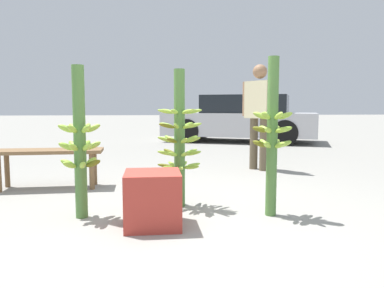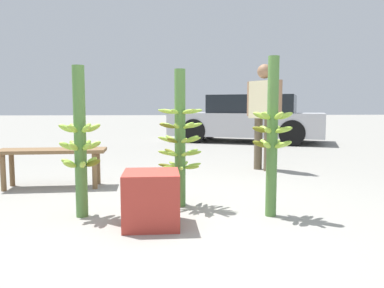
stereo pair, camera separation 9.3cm
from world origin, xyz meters
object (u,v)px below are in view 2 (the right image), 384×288
at_px(market_bench, 52,155).
at_px(banana_stalk_left, 80,143).
at_px(produce_crate, 151,199).
at_px(vendor_person, 264,108).
at_px(banana_stalk_center, 180,139).
at_px(banana_stalk_right, 272,135).
at_px(parked_car, 248,119).

bearing_deg(market_bench, banana_stalk_left, -66.19).
bearing_deg(produce_crate, market_bench, 128.00).
bearing_deg(market_bench, vendor_person, 17.66).
distance_m(banana_stalk_center, produce_crate, 0.79).
xyz_separation_m(banana_stalk_left, banana_stalk_right, (1.69, -0.12, 0.07)).
xyz_separation_m(vendor_person, parked_car, (0.86, 4.65, -0.32)).
relative_size(banana_stalk_right, parked_car, 0.32).
height_order(banana_stalk_left, vendor_person, vendor_person).
bearing_deg(banana_stalk_center, market_bench, 146.73).
relative_size(banana_stalk_right, produce_crate, 3.14).
distance_m(banana_stalk_right, parked_car, 7.20).
bearing_deg(banana_stalk_left, vendor_person, 45.16).
xyz_separation_m(banana_stalk_center, parked_car, (2.25, 6.66, -0.03)).
xyz_separation_m(parked_car, produce_crate, (-2.51, -7.25, -0.41)).
height_order(banana_stalk_center, market_bench, banana_stalk_center).
relative_size(banana_stalk_center, produce_crate, 2.97).
xyz_separation_m(market_bench, parked_car, (3.75, 5.67, 0.24)).
bearing_deg(banana_stalk_left, market_bench, 115.66).
xyz_separation_m(banana_stalk_right, market_bench, (-2.30, 1.38, -0.33)).
bearing_deg(banana_stalk_left, banana_stalk_center, 17.51).
bearing_deg(market_bench, parked_car, 54.69).
height_order(parked_car, produce_crate, parked_car).
relative_size(vendor_person, produce_crate, 3.59).
relative_size(banana_stalk_right, market_bench, 1.11).
bearing_deg(banana_stalk_center, vendor_person, 55.43).
xyz_separation_m(banana_stalk_center, market_bench, (-1.50, 0.99, -0.27)).
xyz_separation_m(banana_stalk_left, banana_stalk_center, (0.89, 0.28, 0.01)).
relative_size(banana_stalk_left, banana_stalk_center, 1.00).
relative_size(banana_stalk_left, parked_car, 0.30).
xyz_separation_m(banana_stalk_left, vendor_person, (2.28, 2.29, 0.30)).
bearing_deg(banana_stalk_left, produce_crate, -26.57).
bearing_deg(parked_car, banana_stalk_center, -175.95).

